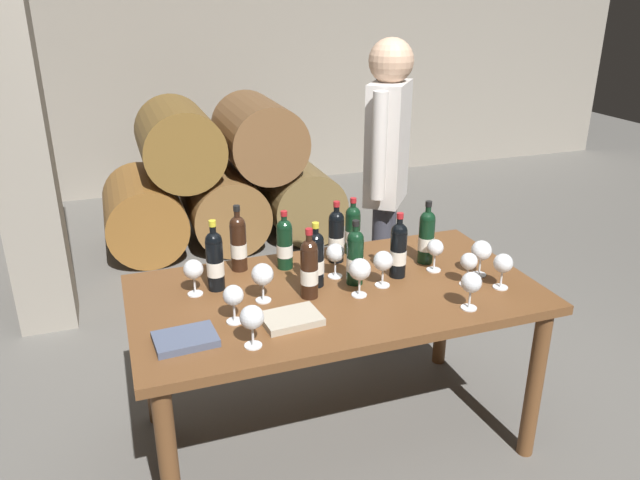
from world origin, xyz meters
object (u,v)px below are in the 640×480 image
object	(u,v)px
wine_bottle_8	(238,242)
leather_ledger	(291,319)
wine_bottle_6	(426,236)
tasting_notebook	(185,339)
wine_bottle_0	(353,229)
wine_bottle_7	(215,260)
wine_glass_9	(233,296)
wine_bottle_3	(316,258)
wine_glass_10	(193,270)
wine_glass_8	(471,283)
wine_glass_4	(481,251)
sommelier_presenting	(387,167)
wine_glass_0	(335,254)
wine_glass_11	(503,264)
wine_glass_7	(469,263)
wine_glass_3	(252,318)
wine_bottle_4	(309,268)
wine_bottle_1	(336,236)
wine_bottle_5	(285,243)
dining_table	(335,309)
wine_glass_2	(383,262)
wine_bottle_2	(398,249)
wine_glass_5	(262,275)
wine_bottle_9	(355,256)
wine_glass_6	(435,249)
wine_glass_1	(360,270)

from	to	relation	value
wine_bottle_8	leather_ledger	distance (m)	0.55
wine_bottle_6	leather_ledger	bearing A→B (deg)	-156.29
tasting_notebook	wine_bottle_0	bearing A→B (deg)	28.55
wine_bottle_7	wine_glass_9	distance (m)	0.30
wine_bottle_3	wine_glass_10	distance (m)	0.51
wine_glass_8	wine_glass_4	bearing A→B (deg)	50.46
wine_glass_9	sommelier_presenting	size ratio (longest dim) A/B	0.09
wine_glass_0	wine_glass_11	bearing A→B (deg)	-28.21
wine_bottle_6	tasting_notebook	size ratio (longest dim) A/B	1.35
wine_glass_7	wine_bottle_3	bearing A→B (deg)	160.79
wine_bottle_6	wine_glass_3	distance (m)	1.03
wine_bottle_0	wine_bottle_7	size ratio (longest dim) A/B	0.90
wine_bottle_3	wine_glass_8	bearing A→B (deg)	-38.25
sommelier_presenting	wine_glass_7	bearing A→B (deg)	-91.75
wine_bottle_0	leather_ledger	size ratio (longest dim) A/B	1.26
wine_bottle_4	wine_bottle_7	xyz separation A→B (m)	(-0.35, 0.20, 0.00)
wine_bottle_1	wine_bottle_5	world-z (taller)	wine_bottle_1
wine_bottle_0	wine_bottle_1	size ratio (longest dim) A/B	0.95
wine_bottle_3	leather_ledger	size ratio (longest dim) A/B	1.30
tasting_notebook	wine_bottle_8	bearing A→B (deg)	55.83
wine_glass_3	wine_glass_9	bearing A→B (deg)	97.60
dining_table	wine_glass_2	bearing A→B (deg)	-8.09
wine_bottle_0	wine_glass_7	bearing A→B (deg)	-55.52
wine_bottle_1	wine_glass_8	xyz separation A→B (m)	(0.33, -0.61, -0.02)
wine_bottle_5	tasting_notebook	world-z (taller)	wine_bottle_5
wine_glass_4	wine_glass_8	xyz separation A→B (m)	(-0.21, -0.25, -0.00)
wine_glass_10	sommelier_presenting	world-z (taller)	sommelier_presenting
wine_bottle_2	wine_bottle_6	bearing A→B (deg)	26.53
sommelier_presenting	wine_glass_5	bearing A→B (deg)	-139.96
wine_glass_7	leather_ledger	distance (m)	0.81
wine_bottle_0	wine_glass_9	bearing A→B (deg)	-145.16
wine_glass_8	wine_glass_10	world-z (taller)	same
wine_bottle_4	wine_glass_10	size ratio (longest dim) A/B	1.92
wine_bottle_2	wine_glass_4	distance (m)	0.36
wine_bottle_3	wine_glass_5	distance (m)	0.26
wine_bottle_9	wine_glass_4	size ratio (longest dim) A/B	1.76
wine_bottle_6	wine_bottle_9	distance (m)	0.40
wine_glass_6	wine_glass_8	bearing A→B (deg)	-96.89
wine_bottle_2	wine_glass_8	distance (m)	0.39
wine_glass_10	wine_bottle_9	bearing A→B (deg)	-10.20
wine_bottle_0	wine_glass_8	size ratio (longest dim) A/B	1.77
wine_bottle_5	wine_glass_9	bearing A→B (deg)	-127.85
wine_glass_10	leather_ledger	world-z (taller)	wine_glass_10
wine_bottle_8	tasting_notebook	distance (m)	0.65
wine_glass_3	leather_ledger	distance (m)	0.24
wine_glass_11	wine_bottle_7	bearing A→B (deg)	161.13
wine_bottle_5	wine_glass_3	bearing A→B (deg)	-116.03
wine_glass_1	wine_glass_5	distance (m)	0.40
wine_bottle_1	wine_glass_1	size ratio (longest dim) A/B	1.76
wine_glass_4	sommelier_presenting	distance (m)	0.84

